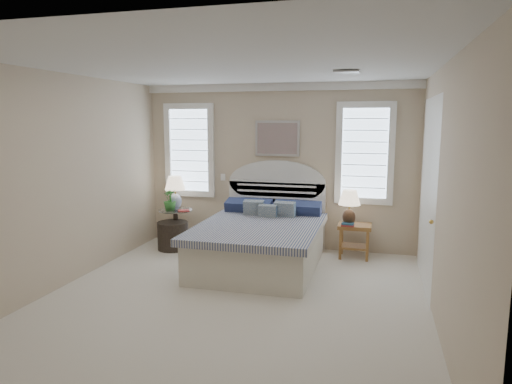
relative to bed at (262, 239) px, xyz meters
The scene contains 21 objects.
floor 1.51m from the bed, 90.00° to the right, with size 4.50×5.00×0.01m, color beige.
ceiling 2.74m from the bed, 90.00° to the right, with size 4.50×5.00×0.01m, color silver.
wall_back 1.42m from the bed, 90.00° to the left, with size 4.50×0.02×2.70m, color #C8B096.
wall_left 2.85m from the bed, 147.06° to the right, with size 0.02×5.00×2.70m, color #C8B096.
wall_right 2.85m from the bed, 32.94° to the right, with size 0.02×5.00×2.70m, color #C8B096.
crown_molding 2.47m from the bed, 90.00° to the left, with size 4.50×0.08×0.12m, color white.
hvac_vent 2.67m from the bed, 28.73° to the right, with size 0.30×0.20×0.02m, color #B2B2B2.
switch_plate 1.59m from the bed, 132.76° to the left, with size 0.08×0.01×0.12m, color white.
window_left 2.22m from the bed, 146.59° to the left, with size 0.90×0.06×1.60m, color #C9E3FF.
window_right 2.12m from the bed, 36.14° to the left, with size 0.90×0.06×1.60m, color #C9E3FF.
painting 1.75m from the bed, 90.00° to the left, with size 0.74×0.04×0.58m, color silver.
closet_door 2.39m from the bed, ahead, with size 0.02×1.80×2.40m, color white.
bed is the anchor object (origin of this frame).
side_table_left 1.75m from the bed, 160.26° to the left, with size 0.56×0.56×0.63m.
nightstand_right 1.47m from the bed, 28.03° to the left, with size 0.50×0.40×0.53m.
floor_pot 1.68m from the bed, 165.84° to the left, with size 0.50×0.50×0.46m, color black.
lamp_left 1.91m from the bed, 158.12° to the left, with size 0.35×0.35×0.56m.
lamp_right 1.45m from the bed, 27.76° to the left, with size 0.37×0.37×0.54m.
potted_plant 1.83m from the bed, 163.30° to the left, with size 0.21×0.21×0.37m, color #3C722D.
books_left 1.55m from the bed, 161.62° to the left, with size 0.22×0.19×0.02m.
books_right 1.33m from the bed, 24.27° to the left, with size 0.20×0.16×0.05m.
Camera 1 is at (1.60, -4.86, 2.10)m, focal length 32.00 mm.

